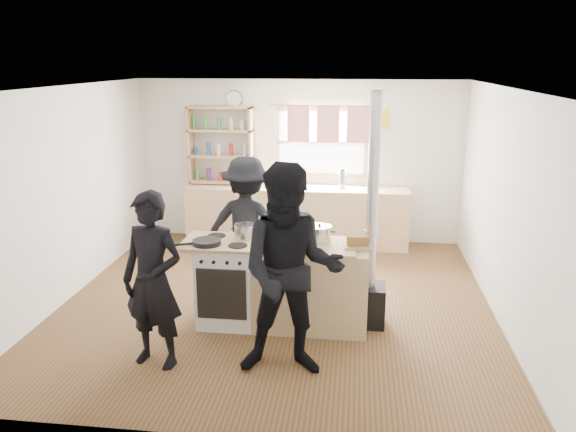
% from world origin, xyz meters
% --- Properties ---
extents(ground, '(5.00, 5.00, 0.01)m').
position_xyz_m(ground, '(0.00, 0.00, -0.01)').
color(ground, brown).
rests_on(ground, ground).
extents(back_counter, '(3.40, 0.55, 0.90)m').
position_xyz_m(back_counter, '(0.00, 2.22, 0.45)').
color(back_counter, '#DAB283').
rests_on(back_counter, ground).
extents(shelving_unit, '(1.00, 0.28, 1.20)m').
position_xyz_m(shelving_unit, '(-1.20, 2.34, 1.51)').
color(shelving_unit, tan).
rests_on(shelving_unit, back_counter).
extents(thermos, '(0.10, 0.10, 0.28)m').
position_xyz_m(thermos, '(0.69, 2.22, 1.04)').
color(thermos, silver).
rests_on(thermos, back_counter).
extents(cooking_island, '(1.97, 0.64, 0.93)m').
position_xyz_m(cooking_island, '(0.14, -0.55, 0.47)').
color(cooking_island, white).
rests_on(cooking_island, ground).
extents(skillet_greens, '(0.39, 0.39, 0.05)m').
position_xyz_m(skillet_greens, '(-0.63, -0.69, 0.96)').
color(skillet_greens, black).
rests_on(skillet_greens, cooking_island).
extents(roast_tray, '(0.33, 0.28, 0.06)m').
position_xyz_m(roast_tray, '(0.16, -0.61, 0.97)').
color(roast_tray, silver).
rests_on(roast_tray, cooking_island).
extents(stockpot_stove, '(0.22, 0.22, 0.18)m').
position_xyz_m(stockpot_stove, '(-0.28, -0.44, 1.01)').
color(stockpot_stove, '#B5B5B7').
rests_on(stockpot_stove, cooking_island).
extents(stockpot_counter, '(0.26, 0.26, 0.20)m').
position_xyz_m(stockpot_counter, '(0.53, -0.45, 1.02)').
color(stockpot_counter, silver).
rests_on(stockpot_counter, cooking_island).
extents(bread_board, '(0.30, 0.23, 0.12)m').
position_xyz_m(bread_board, '(0.93, -0.57, 0.98)').
color(bread_board, tan).
rests_on(bread_board, cooking_island).
extents(flue_heater, '(0.35, 0.35, 2.50)m').
position_xyz_m(flue_heater, '(1.07, -0.43, 0.66)').
color(flue_heater, black).
rests_on(flue_heater, ground).
extents(person_near_left, '(0.68, 0.53, 1.67)m').
position_xyz_m(person_near_left, '(-0.93, -1.50, 0.84)').
color(person_near_left, black).
rests_on(person_near_left, ground).
extents(person_near_right, '(1.00, 0.81, 1.96)m').
position_xyz_m(person_near_right, '(0.35, -1.48, 0.98)').
color(person_near_right, black).
rests_on(person_near_right, ground).
extents(person_far, '(1.13, 0.70, 1.69)m').
position_xyz_m(person_far, '(-0.40, 0.31, 0.84)').
color(person_far, black).
rests_on(person_far, ground).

